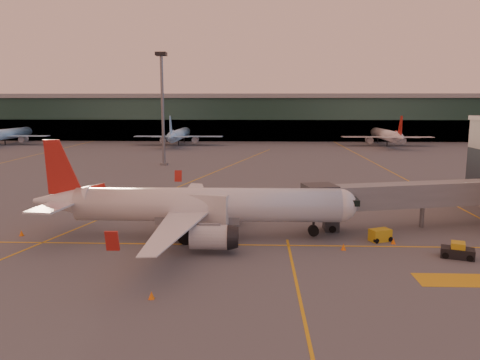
{
  "coord_description": "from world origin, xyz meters",
  "views": [
    {
      "loc": [
        1.75,
        -41.41,
        14.57
      ],
      "look_at": [
        -0.38,
        15.72,
        5.0
      ],
      "focal_mm": 35.0,
      "sensor_mm": 36.0,
      "label": 1
    }
  ],
  "objects_px": {
    "catering_truck": "(202,212)",
    "gpu_cart": "(380,235)",
    "pushback_tug": "(458,252)",
    "main_airplane": "(197,206)"
  },
  "relations": [
    {
      "from": "gpu_cart",
      "to": "pushback_tug",
      "type": "relative_size",
      "value": 0.77
    },
    {
      "from": "gpu_cart",
      "to": "main_airplane",
      "type": "bearing_deg",
      "value": 154.73
    },
    {
      "from": "catering_truck",
      "to": "gpu_cart",
      "type": "bearing_deg",
      "value": 11.46
    },
    {
      "from": "pushback_tug",
      "to": "gpu_cart",
      "type": "bearing_deg",
      "value": 159.44
    },
    {
      "from": "catering_truck",
      "to": "pushback_tug",
      "type": "height_order",
      "value": "catering_truck"
    },
    {
      "from": "main_airplane",
      "to": "pushback_tug",
      "type": "bearing_deg",
      "value": -13.61
    },
    {
      "from": "main_airplane",
      "to": "catering_truck",
      "type": "distance_m",
      "value": 0.86
    },
    {
      "from": "gpu_cart",
      "to": "catering_truck",
      "type": "bearing_deg",
      "value": 155.22
    },
    {
      "from": "pushback_tug",
      "to": "main_airplane",
      "type": "bearing_deg",
      "value": -172.5
    },
    {
      "from": "catering_truck",
      "to": "gpu_cart",
      "type": "height_order",
      "value": "catering_truck"
    }
  ]
}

